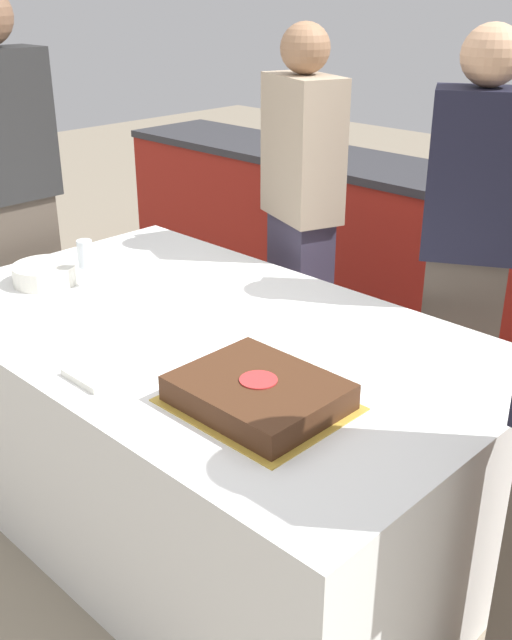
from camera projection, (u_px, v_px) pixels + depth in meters
The scene contains 11 objects.
ground_plane at pixel (210, 511), 2.73m from camera, with size 14.00×14.00×0.00m, color gray.
back_counter at pixel (462, 276), 3.63m from camera, with size 4.40×0.58×0.92m.
dining_table at pixel (208, 424), 2.58m from camera, with size 1.99×1.18×0.74m.
cake at pixel (258, 393), 1.96m from camera, with size 0.45×0.38×0.08m.
plate_stack at pixel (45, 274), 2.77m from camera, with size 0.24×0.24×0.07m.
wine_glass at pixel (85, 256), 2.70m from camera, with size 0.06×0.06×0.18m.
side_plate_near_cake at pixel (322, 355), 2.24m from camera, with size 0.19×0.19×0.00m.
utensil_pile at pixel (91, 376), 2.10m from camera, with size 0.16×0.10×0.02m.
person_cutting_cake at pixel (466, 264), 2.61m from camera, with size 0.38×0.33×1.65m.
person_seated_left at pixel (8, 202), 3.12m from camera, with size 0.23×0.41×1.76m.
person_standing_back at pixel (301, 224), 3.10m from camera, with size 0.41×0.31×1.63m.
Camera 1 is at (1.66, -1.46, 1.76)m, focal length 42.00 mm.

